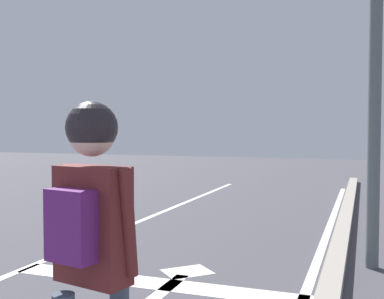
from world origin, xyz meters
The scene contains 5 objects.
lane_line_center centered at (-0.43, 6.00, 0.00)m, with size 0.12×20.00×0.01m, color silver.
stop_bar centered at (1.35, 6.32, 0.00)m, with size 3.57×0.40×0.01m, color silver.
lane_arrow_stem centered at (1.53, 6.01, 0.00)m, with size 0.16×1.40×0.01m, color silver.
lane_arrow_head centered at (1.53, 6.86, 0.00)m, with size 0.56×0.44×0.01m, color silver.
skater centered at (2.23, 3.56, 1.26)m, with size 0.49×0.65×1.81m.
Camera 1 is at (3.56, 1.44, 1.76)m, focal length 44.67 mm.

